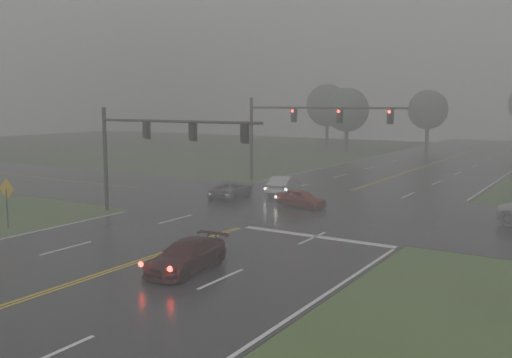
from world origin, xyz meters
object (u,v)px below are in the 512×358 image
Objects in this scene: sedan_maroon at (187,271)px; signal_gantry_near at (148,140)px; sedan_silver at (284,195)px; car_grey at (231,198)px; sedan_red at (301,207)px; signal_gantry_far at (296,123)px.

signal_gantry_near is (-9.21, 7.83, 4.62)m from sedan_maroon.
sedan_maroon is at bearing 96.04° from sedan_silver.
sedan_red is at bearing 163.52° from car_grey.
sedan_silver reaches higher than sedan_red.
signal_gantry_near is at bearing 63.71° from sedan_silver.
car_grey is (-6.14, 0.75, 0.00)m from sedan_red.
sedan_red is 6.18m from car_grey.
sedan_silver is 12.76m from signal_gantry_near.
car_grey is 0.30× the size of signal_gantry_far.
signal_gantry_far is at bearing 87.35° from signal_gantry_near.
signal_gantry_near reaches higher than sedan_maroon.
sedan_maroon is 1.24× the size of sedan_red.
signal_gantry_near is 17.38m from signal_gantry_far.
signal_gantry_far is (0.40, 9.16, 5.18)m from car_grey.
sedan_silver reaches higher than car_grey.
signal_gantry_far reaches higher than sedan_silver.
sedan_maroon is at bearing 109.28° from car_grey.
sedan_maroon is 20.33m from sedan_silver.
signal_gantry_near reaches higher than sedan_silver.
car_grey is at bearing 40.47° from sedan_silver.
sedan_maroon is 27.06m from signal_gantry_far.
signal_gantry_far reaches higher than car_grey.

